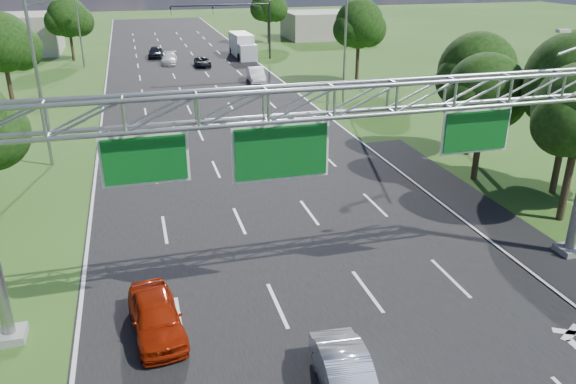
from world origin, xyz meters
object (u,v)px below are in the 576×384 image
object	(u,v)px
sign_gantry	(333,118)
red_coupe	(156,316)
traffic_signal	(242,17)
box_truck	(243,46)
silver_sedan	(347,378)

from	to	relation	value
sign_gantry	red_coupe	bearing A→B (deg)	-171.58
red_coupe	sign_gantry	bearing A→B (deg)	2.40
traffic_signal	box_truck	world-z (taller)	traffic_signal
traffic_signal	red_coupe	xyz separation A→B (m)	(-13.66, -53.97, -4.48)
traffic_signal	silver_sedan	distance (m)	59.31
silver_sedan	box_truck	xyz separation A→B (m)	(8.89, 60.61, 0.73)
sign_gantry	box_truck	bearing A→B (deg)	82.19
red_coupe	silver_sedan	size ratio (longest dim) A/B	1.01
silver_sedan	box_truck	distance (m)	61.26
red_coupe	silver_sedan	xyz separation A→B (m)	(5.18, -4.56, -0.03)
sign_gantry	red_coupe	world-z (taller)	sign_gantry
sign_gantry	red_coupe	size ratio (longest dim) A/B	5.81
traffic_signal	silver_sedan	size ratio (longest dim) A/B	3.03
traffic_signal	red_coupe	distance (m)	55.85
box_truck	silver_sedan	bearing A→B (deg)	-99.97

